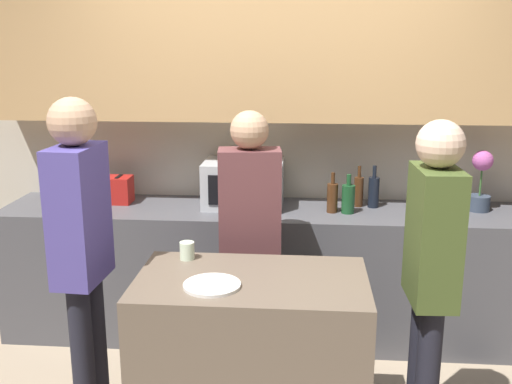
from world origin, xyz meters
name	(u,v)px	position (x,y,z in m)	size (l,w,h in m)	color
back_wall	(279,105)	(0.00, 1.66, 1.54)	(6.40, 0.40, 2.70)	beige
back_counter	(275,273)	(0.00, 1.39, 0.44)	(3.60, 0.62, 0.89)	#4C4C51
kitchen_island	(252,363)	(-0.05, 0.22, 0.44)	(1.08, 0.64, 0.88)	brown
microwave	(244,184)	(-0.22, 1.47, 1.04)	(0.52, 0.39, 0.30)	#B7BABC
toaster	(112,190)	(-1.11, 1.47, 0.98)	(0.26, 0.16, 0.18)	#B21E19
potted_plant	(481,181)	(1.31, 1.47, 1.08)	(0.14, 0.14, 0.39)	#333D4C
bottle_0	(332,197)	(0.36, 1.35, 0.98)	(0.07, 0.07, 0.26)	#472814
bottle_1	(348,198)	(0.46, 1.34, 0.98)	(0.08, 0.08, 0.25)	#194723
bottle_2	(359,191)	(0.54, 1.51, 0.99)	(0.06, 0.06, 0.27)	#472814
bottle_3	(374,191)	(0.64, 1.49, 0.99)	(0.07, 0.07, 0.28)	black
plate_on_island	(212,285)	(-0.22, 0.11, 0.89)	(0.26, 0.26, 0.01)	white
cup_0	(187,251)	(-0.40, 0.44, 0.93)	(0.07, 0.07, 0.09)	silver
person_left	(250,227)	(-0.12, 0.80, 0.94)	(0.36, 0.23, 1.59)	black
person_center	(81,242)	(-0.88, 0.27, 1.02)	(0.22, 0.35, 1.71)	black
person_right	(431,264)	(0.77, 0.26, 0.96)	(0.21, 0.35, 1.62)	black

